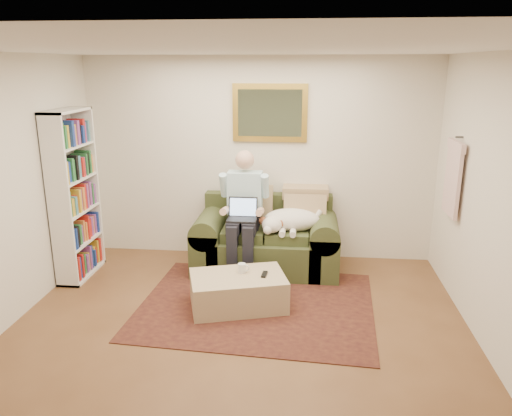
% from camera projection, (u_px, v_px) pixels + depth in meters
% --- Properties ---
extents(room_shell, '(4.51, 5.00, 2.61)m').
position_uv_depth(room_shell, '(235.00, 204.00, 4.39)').
color(room_shell, brown).
rests_on(room_shell, ground).
extents(rug, '(2.57, 2.11, 0.01)m').
position_uv_depth(rug, '(257.00, 305.00, 5.35)').
color(rug, black).
rests_on(rug, room_shell).
extents(sofa, '(1.78, 0.90, 1.07)m').
position_uv_depth(sofa, '(266.00, 245.00, 6.24)').
color(sofa, '#3B4223').
rests_on(sofa, room_shell).
extents(seated_man, '(0.59, 0.84, 1.49)m').
position_uv_depth(seated_man, '(243.00, 215.00, 5.99)').
color(seated_man, '#8CCDD8').
rests_on(seated_man, sofa).
extents(laptop, '(0.34, 0.27, 0.25)m').
position_uv_depth(laptop, '(242.00, 213.00, 5.92)').
color(laptop, black).
rests_on(laptop, seated_man).
extents(sleeping_dog, '(0.73, 0.46, 0.27)m').
position_uv_depth(sleeping_dog, '(292.00, 220.00, 6.02)').
color(sleeping_dog, white).
rests_on(sleeping_dog, sofa).
extents(ottoman, '(1.11, 0.87, 0.36)m').
position_uv_depth(ottoman, '(238.00, 291.00, 5.27)').
color(ottoman, tan).
rests_on(ottoman, room_shell).
extents(coffee_mug, '(0.08, 0.08, 0.10)m').
position_uv_depth(coffee_mug, '(242.00, 268.00, 5.29)').
color(coffee_mug, white).
rests_on(coffee_mug, ottoman).
extents(tv_remote, '(0.06, 0.15, 0.02)m').
position_uv_depth(tv_remote, '(264.00, 274.00, 5.23)').
color(tv_remote, black).
rests_on(tv_remote, ottoman).
extents(bookshelf, '(0.28, 0.80, 2.00)m').
position_uv_depth(bookshelf, '(74.00, 195.00, 5.87)').
color(bookshelf, white).
rests_on(bookshelf, room_shell).
extents(wall_mirror, '(0.94, 0.04, 0.72)m').
position_uv_depth(wall_mirror, '(270.00, 113.00, 6.24)').
color(wall_mirror, gold).
rests_on(wall_mirror, room_shell).
extents(hanging_shirt, '(0.06, 0.52, 0.90)m').
position_uv_depth(hanging_shirt, '(453.00, 174.00, 5.35)').
color(hanging_shirt, beige).
rests_on(hanging_shirt, room_shell).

